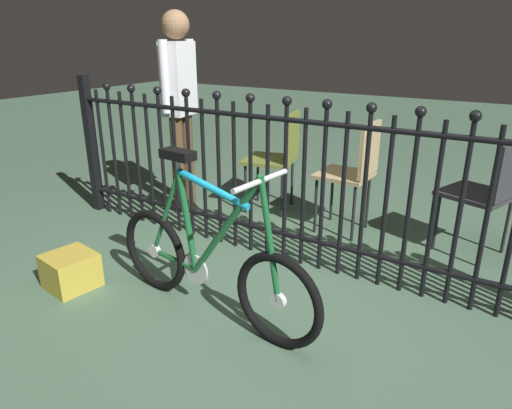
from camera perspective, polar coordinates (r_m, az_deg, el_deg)
name	(u,v)px	position (r m, az deg, el deg)	size (l,w,h in m)	color
ground_plane	(249,302)	(2.79, -0.91, -12.01)	(20.00, 20.00, 0.00)	#47644E
iron_fence	(290,179)	(3.04, 4.29, 3.23)	(4.07, 0.07, 1.18)	black
bicycle	(209,263)	(2.55, -5.82, -7.25)	(1.43, 0.40, 0.92)	black
chair_charcoal	(490,188)	(3.52, 27.06, 1.87)	(0.55, 0.55, 0.84)	black
chair_olive	(279,152)	(4.02, 2.86, 6.48)	(0.50, 0.50, 0.88)	black
chair_tan	(355,167)	(3.60, 12.16, 4.55)	(0.40, 0.40, 0.89)	black
person_visitor	(179,95)	(4.05, -9.50, 13.25)	(0.23, 0.47, 1.68)	#4C3823
display_crate	(71,271)	(3.12, -22.01, -7.62)	(0.28, 0.28, 0.22)	#B29933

